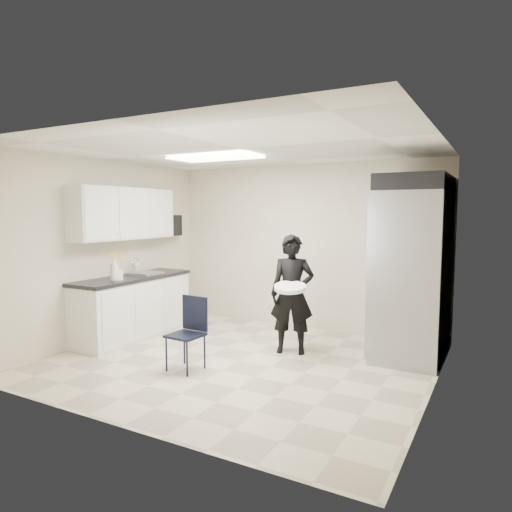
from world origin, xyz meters
The scene contains 21 objects.
floor centered at (0.00, 0.00, 0.00)m, with size 4.50×4.50×0.00m, color #C4B69A.
ceiling centered at (0.00, 0.00, 2.60)m, with size 4.50×4.50×0.00m, color white.
back_wall centered at (0.00, 2.00, 1.30)m, with size 4.50×4.50×0.00m, color beige.
left_wall centered at (-2.25, 0.00, 1.30)m, with size 4.00×4.00×0.00m, color beige.
right_wall centered at (2.25, 0.00, 1.30)m, with size 4.00×4.00×0.00m, color beige.
ceiling_panel centered at (-0.60, 0.40, 2.57)m, with size 1.20×0.60×0.02m, color white.
lower_counter centered at (-1.95, 0.20, 0.43)m, with size 0.60×1.90×0.86m, color silver.
countertop centered at (-1.95, 0.20, 0.89)m, with size 0.64×1.95×0.05m, color black.
sink centered at (-1.93, 0.45, 0.87)m, with size 0.42×0.40×0.14m, color gray.
faucet centered at (-2.13, 0.45, 1.02)m, with size 0.02×0.02×0.24m, color silver.
upper_cabinets centered at (-2.08, 0.20, 1.83)m, with size 0.35×1.80×0.75m, color silver.
towel_dispenser centered at (-2.14, 1.35, 1.62)m, with size 0.22×0.30×0.35m, color black.
notice_sticker_left centered at (-2.24, 0.10, 1.22)m, with size 0.00×0.12×0.07m, color yellow.
notice_sticker_right centered at (-2.24, 0.30, 1.18)m, with size 0.00×0.12×0.07m, color yellow.
commercial_fridge centered at (1.83, 1.27, 1.05)m, with size 0.80×1.35×2.10m, color gray.
fridge_compressor centered at (1.83, 1.27, 2.20)m, with size 0.80×1.35×0.20m, color black.
folding_chair centered at (-0.39, -0.58, 0.42)m, with size 0.37×0.37×0.83m, color black.
man_tuxedo centered at (0.43, 0.64, 0.78)m, with size 0.57×0.38×1.56m, color black.
bucket_lid centered at (0.50, 0.40, 0.91)m, with size 0.40×0.40×0.05m, color silver.
soap_bottle_a centered at (-1.82, -0.26, 1.07)m, with size 0.12×0.12×0.31m, color white.
soap_bottle_b centered at (-1.81, -0.22, 1.02)m, with size 0.10×0.10×0.22m, color silver.
Camera 1 is at (2.84, -4.75, 1.86)m, focal length 32.00 mm.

